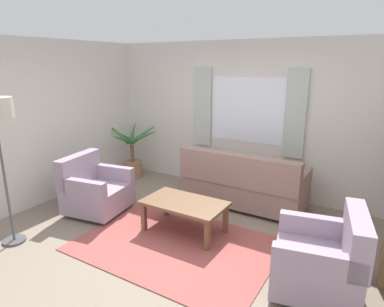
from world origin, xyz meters
name	(u,v)px	position (x,y,z in m)	size (l,w,h in m)	color
ground_plane	(176,245)	(0.00, 0.00, 0.00)	(6.24, 6.24, 0.00)	gray
wall_back	(248,118)	(0.00, 2.26, 1.30)	(5.32, 0.12, 2.60)	silver
wall_left	(33,124)	(-2.66, 0.00, 1.30)	(0.12, 4.40, 2.60)	silver
window_with_curtains	(246,110)	(0.00, 2.18, 1.45)	(1.98, 0.07, 1.40)	white
area_rug	(176,245)	(0.00, 0.00, 0.01)	(2.42, 1.71, 0.01)	#9E4C47
couch	(243,184)	(0.24, 1.54, 0.37)	(1.90, 0.82, 0.92)	gray
armchair_left	(95,190)	(-1.63, 0.20, 0.35)	(0.94, 0.96, 0.88)	#998499
armchair_right	(323,259)	(1.72, 0.04, 0.35)	(0.96, 0.98, 0.88)	#998499
coffee_table	(184,206)	(-0.10, 0.36, 0.38)	(1.10, 0.64, 0.44)	brown
potted_plant	(133,153)	(-2.17, 1.71, 0.50)	(1.21, 1.18, 1.12)	#9E6B4C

